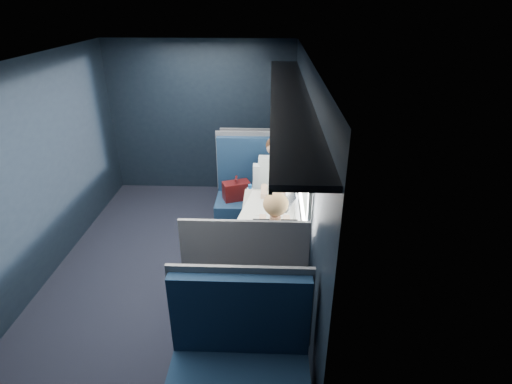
{
  "coord_description": "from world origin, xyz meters",
  "views": [
    {
      "loc": [
        1.05,
        -3.81,
        2.83
      ],
      "look_at": [
        0.9,
        0.0,
        0.95
      ],
      "focal_mm": 28.0,
      "sensor_mm": 36.0,
      "label": 1
    }
  ],
  "objects_px": {
    "seat_row_front": "(257,172)",
    "bottle_small": "(290,190)",
    "seat_bay_far": "(247,285)",
    "laptop": "(285,201)",
    "cup": "(286,189)",
    "seat_bay_near": "(254,199)",
    "woman": "(275,247)",
    "man": "(274,184)",
    "seat_row_back": "(240,369)",
    "table": "(268,216)"
  },
  "relations": [
    {
      "from": "table",
      "to": "seat_bay_far",
      "type": "relative_size",
      "value": 0.79
    },
    {
      "from": "woman",
      "to": "cup",
      "type": "relative_size",
      "value": 14.86
    },
    {
      "from": "seat_row_front",
      "to": "woman",
      "type": "height_order",
      "value": "woman"
    },
    {
      "from": "seat_bay_far",
      "to": "laptop",
      "type": "height_order",
      "value": "seat_bay_far"
    },
    {
      "from": "cup",
      "to": "woman",
      "type": "bearing_deg",
      "value": -96.71
    },
    {
      "from": "seat_bay_near",
      "to": "man",
      "type": "relative_size",
      "value": 0.95
    },
    {
      "from": "seat_row_front",
      "to": "bottle_small",
      "type": "relative_size",
      "value": 5.69
    },
    {
      "from": "seat_bay_near",
      "to": "cup",
      "type": "height_order",
      "value": "seat_bay_near"
    },
    {
      "from": "seat_bay_near",
      "to": "seat_row_back",
      "type": "relative_size",
      "value": 1.09
    },
    {
      "from": "woman",
      "to": "seat_bay_far",
      "type": "bearing_deg",
      "value": -146.18
    },
    {
      "from": "seat_bay_near",
      "to": "bottle_small",
      "type": "bearing_deg",
      "value": -51.21
    },
    {
      "from": "seat_row_front",
      "to": "cup",
      "type": "bearing_deg",
      "value": -74.16
    },
    {
      "from": "laptop",
      "to": "bottle_small",
      "type": "distance_m",
      "value": 0.24
    },
    {
      "from": "seat_row_back",
      "to": "laptop",
      "type": "height_order",
      "value": "seat_row_back"
    },
    {
      "from": "table",
      "to": "seat_row_back",
      "type": "bearing_deg",
      "value": -95.8
    },
    {
      "from": "table",
      "to": "woman",
      "type": "relative_size",
      "value": 0.76
    },
    {
      "from": "seat_row_front",
      "to": "woman",
      "type": "relative_size",
      "value": 0.88
    },
    {
      "from": "laptop",
      "to": "cup",
      "type": "height_order",
      "value": "laptop"
    },
    {
      "from": "table",
      "to": "man",
      "type": "xyz_separation_m",
      "value": [
        0.07,
        0.7,
        0.06
      ]
    },
    {
      "from": "table",
      "to": "seat_row_back",
      "type": "height_order",
      "value": "seat_row_back"
    },
    {
      "from": "seat_bay_near",
      "to": "bottle_small",
      "type": "height_order",
      "value": "seat_bay_near"
    },
    {
      "from": "seat_row_back",
      "to": "bottle_small",
      "type": "bearing_deg",
      "value": 78.43
    },
    {
      "from": "man",
      "to": "bottle_small",
      "type": "xyz_separation_m",
      "value": [
        0.18,
        -0.38,
        0.11
      ]
    },
    {
      "from": "man",
      "to": "laptop",
      "type": "distance_m",
      "value": 0.62
    },
    {
      "from": "table",
      "to": "laptop",
      "type": "distance_m",
      "value": 0.25
    },
    {
      "from": "woman",
      "to": "laptop",
      "type": "relative_size",
      "value": 3.56
    },
    {
      "from": "man",
      "to": "woman",
      "type": "relative_size",
      "value": 1.0
    },
    {
      "from": "table",
      "to": "seat_bay_far",
      "type": "xyz_separation_m",
      "value": [
        -0.18,
        -0.87,
        -0.25
      ]
    },
    {
      "from": "table",
      "to": "man",
      "type": "bearing_deg",
      "value": 84.48
    },
    {
      "from": "table",
      "to": "seat_bay_near",
      "type": "bearing_deg",
      "value": 102.47
    },
    {
      "from": "seat_bay_near",
      "to": "woman",
      "type": "distance_m",
      "value": 1.63
    },
    {
      "from": "seat_bay_far",
      "to": "woman",
      "type": "bearing_deg",
      "value": 33.82
    },
    {
      "from": "table",
      "to": "woman",
      "type": "height_order",
      "value": "woman"
    },
    {
      "from": "woman",
      "to": "cup",
      "type": "distance_m",
      "value": 1.16
    },
    {
      "from": "seat_row_front",
      "to": "seat_row_back",
      "type": "relative_size",
      "value": 1.0
    },
    {
      "from": "seat_row_front",
      "to": "bottle_small",
      "type": "height_order",
      "value": "seat_row_front"
    },
    {
      "from": "seat_row_back",
      "to": "woman",
      "type": "bearing_deg",
      "value": 77.07
    },
    {
      "from": "laptop",
      "to": "woman",
      "type": "bearing_deg",
      "value": -98.25
    },
    {
      "from": "table",
      "to": "seat_row_back",
      "type": "xyz_separation_m",
      "value": [
        -0.18,
        -1.8,
        -0.25
      ]
    },
    {
      "from": "seat_bay_far",
      "to": "man",
      "type": "xyz_separation_m",
      "value": [
        0.25,
        1.57,
        0.3
      ]
    },
    {
      "from": "table",
      "to": "bottle_small",
      "type": "bearing_deg",
      "value": 51.9
    },
    {
      "from": "cup",
      "to": "seat_row_front",
      "type": "bearing_deg",
      "value": 105.84
    },
    {
      "from": "seat_bay_near",
      "to": "seat_row_front",
      "type": "xyz_separation_m",
      "value": [
        0.01,
        0.93,
        -0.01
      ]
    },
    {
      "from": "seat_row_front",
      "to": "seat_bay_far",
      "type": "bearing_deg",
      "value": -90.0
    },
    {
      "from": "table",
      "to": "seat_bay_near",
      "type": "xyz_separation_m",
      "value": [
        -0.19,
        0.87,
        -0.24
      ]
    },
    {
      "from": "seat_row_front",
      "to": "man",
      "type": "xyz_separation_m",
      "value": [
        0.25,
        -1.1,
        0.31
      ]
    },
    {
      "from": "seat_bay_far",
      "to": "bottle_small",
      "type": "bearing_deg",
      "value": 70.07
    },
    {
      "from": "man",
      "to": "bottle_small",
      "type": "bearing_deg",
      "value": -64.24
    },
    {
      "from": "seat_row_front",
      "to": "cup",
      "type": "relative_size",
      "value": 13.04
    },
    {
      "from": "cup",
      "to": "seat_bay_near",
      "type": "bearing_deg",
      "value": 132.52
    }
  ]
}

